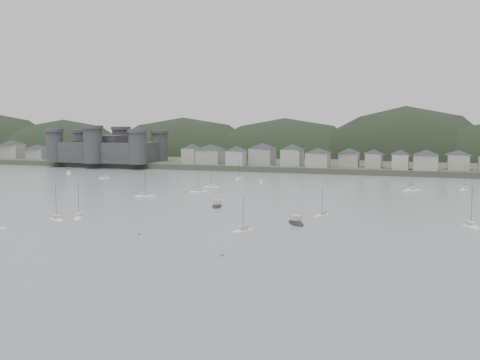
% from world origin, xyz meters
% --- Properties ---
extents(ground, '(900.00, 900.00, 0.00)m').
position_xyz_m(ground, '(0.00, 0.00, 0.00)').
color(ground, slate).
rests_on(ground, ground).
extents(far_shore_land, '(900.00, 250.00, 3.00)m').
position_xyz_m(far_shore_land, '(0.00, 295.00, 1.50)').
color(far_shore_land, '#383D2D').
rests_on(far_shore_land, ground).
extents(forested_ridge, '(851.55, 103.94, 102.57)m').
position_xyz_m(forested_ridge, '(4.83, 269.40, -11.28)').
color(forested_ridge, black).
rests_on(forested_ridge, ground).
extents(castle, '(66.00, 43.00, 20.00)m').
position_xyz_m(castle, '(-120.00, 179.80, 10.96)').
color(castle, '#353537').
rests_on(castle, far_shore_land).
extents(waterfront_town, '(451.48, 28.46, 12.92)m').
position_xyz_m(waterfront_town, '(50.59, 183.34, 8.66)').
color(waterfront_town, '#A4A296').
rests_on(waterfront_town, far_shore_land).
extents(sailboat_lead, '(6.05, 8.89, 11.66)m').
position_xyz_m(sailboat_lead, '(77.52, 35.06, 0.17)').
color(sailboat_lead, silver).
rests_on(sailboat_lead, ground).
extents(moored_fleet, '(250.31, 158.90, 13.25)m').
position_xyz_m(moored_fleet, '(-21.05, 66.37, 0.18)').
color(moored_fleet, silver).
rests_on(moored_fleet, ground).
extents(motor_launch_near, '(7.54, 9.53, 4.16)m').
position_xyz_m(motor_launch_near, '(32.55, 25.60, 0.28)').
color(motor_launch_near, black).
rests_on(motor_launch_near, ground).
extents(motor_launch_far, '(4.78, 8.72, 3.97)m').
position_xyz_m(motor_launch_far, '(1.14, 47.63, 0.29)').
color(motor_launch_far, black).
rests_on(motor_launch_far, ground).
extents(mooring_buoys, '(174.98, 138.07, 0.70)m').
position_xyz_m(mooring_buoys, '(5.79, 49.91, 0.15)').
color(mooring_buoys, '#AF733A').
rests_on(mooring_buoys, ground).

